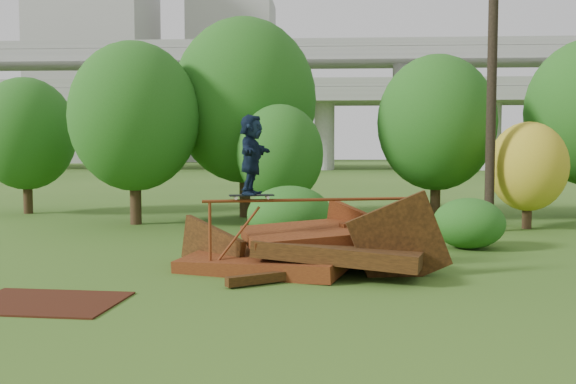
# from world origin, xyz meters

# --- Properties ---
(ground) EXTENTS (240.00, 240.00, 0.00)m
(ground) POSITION_xyz_m (0.00, 0.00, 0.00)
(ground) COLOR #2D5116
(ground) RESTS_ON ground
(scrap_pile) EXTENTS (5.66, 3.51, 2.04)m
(scrap_pile) POSITION_xyz_m (-0.43, 2.00, 0.39)
(scrap_pile) COLOR #3F180B
(scrap_pile) RESTS_ON ground
(grind_rail) EXTENTS (4.13, 1.06, 1.47)m
(grind_rail) POSITION_xyz_m (-0.40, 2.03, 1.17)
(grind_rail) COLOR maroon
(grind_rail) RESTS_ON ground
(skateboard) EXTENTS (0.91, 0.44, 0.09)m
(skateboard) POSITION_xyz_m (-1.51, 1.76, 1.55)
(skateboard) COLOR black
(skateboard) RESTS_ON grind_rail
(skater) EXTENTS (0.65, 1.51, 1.58)m
(skater) POSITION_xyz_m (-1.51, 1.76, 2.35)
(skater) COLOR black
(skater) RESTS_ON skateboard
(flat_plate) EXTENTS (2.51, 1.88, 0.03)m
(flat_plate) POSITION_xyz_m (-4.55, -0.92, 0.01)
(flat_plate) COLOR #37170B
(flat_plate) RESTS_ON ground
(tree_0) EXTENTS (4.17, 4.17, 5.89)m
(tree_0) POSITION_xyz_m (-6.17, 9.58, 3.48)
(tree_0) COLOR black
(tree_0) RESTS_ON ground
(tree_1) EXTENTS (5.08, 5.08, 7.06)m
(tree_1) POSITION_xyz_m (-2.90, 11.94, 4.14)
(tree_1) COLOR black
(tree_1) RESTS_ON ground
(tree_2) EXTENTS (2.73, 2.73, 3.85)m
(tree_2) POSITION_xyz_m (-1.46, 9.30, 2.27)
(tree_2) COLOR black
(tree_2) RESTS_ON ground
(tree_3) EXTENTS (4.13, 4.13, 5.73)m
(tree_3) POSITION_xyz_m (3.86, 12.00, 3.35)
(tree_3) COLOR black
(tree_3) RESTS_ON ground
(tree_4) EXTENTS (2.37, 2.37, 3.28)m
(tree_4) POSITION_xyz_m (6.15, 9.14, 1.91)
(tree_4) COLOR black
(tree_4) RESTS_ON ground
(tree_6) EXTENTS (3.66, 3.66, 5.11)m
(tree_6) POSITION_xyz_m (-11.22, 12.69, 3.00)
(tree_6) COLOR black
(tree_6) RESTS_ON ground
(shrub_left) EXTENTS (2.20, 2.03, 1.52)m
(shrub_left) POSITION_xyz_m (-0.95, 5.45, 0.76)
(shrub_left) COLOR #205516
(shrub_left) RESTS_ON ground
(shrub_right) EXTENTS (1.77, 1.62, 1.26)m
(shrub_right) POSITION_xyz_m (3.49, 5.10, 0.63)
(shrub_right) COLOR #205516
(shrub_right) RESTS_ON ground
(utility_pole) EXTENTS (1.40, 0.28, 10.82)m
(utility_pole) POSITION_xyz_m (4.82, 8.39, 5.48)
(utility_pole) COLOR black
(utility_pole) RESTS_ON ground
(freeway_overpass) EXTENTS (160.00, 15.00, 13.70)m
(freeway_overpass) POSITION_xyz_m (0.00, 62.92, 10.32)
(freeway_overpass) COLOR gray
(freeway_overpass) RESTS_ON ground
(building_left) EXTENTS (18.00, 16.00, 35.00)m
(building_left) POSITION_xyz_m (-38.00, 95.00, 17.50)
(building_left) COLOR #9E9E99
(building_left) RESTS_ON ground
(building_right) EXTENTS (14.00, 14.00, 28.00)m
(building_right) POSITION_xyz_m (-16.00, 102.00, 14.00)
(building_right) COLOR #9E9E99
(building_right) RESTS_ON ground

